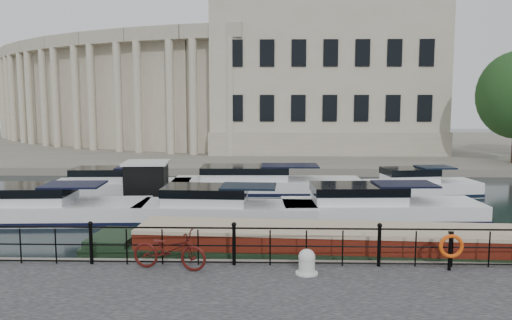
{
  "coord_description": "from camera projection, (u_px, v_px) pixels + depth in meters",
  "views": [
    {
      "loc": [
        0.95,
        -15.67,
        5.06
      ],
      "look_at": [
        0.5,
        2.0,
        3.0
      ],
      "focal_mm": 35.0,
      "sensor_mm": 36.0,
      "label": 1
    }
  ],
  "objects": [
    {
      "name": "ground_plane",
      "position": [
        239.0,
        259.0,
        16.17
      ],
      "size": [
        160.0,
        160.0,
        0.0
      ],
      "primitive_type": "plane",
      "color": "black",
      "rests_on": "ground"
    },
    {
      "name": "far_bank",
      "position": [
        260.0,
        146.0,
        54.86
      ],
      "size": [
        120.0,
        42.0,
        0.55
      ],
      "primitive_type": "cube",
      "color": "#6B665B",
      "rests_on": "ground_plane"
    },
    {
      "name": "railing",
      "position": [
        234.0,
        242.0,
        13.79
      ],
      "size": [
        24.14,
        0.14,
        1.22
      ],
      "color": "black",
      "rests_on": "near_quay"
    },
    {
      "name": "civic_building",
      "position": [
        249.0,
        82.0,
        49.84
      ],
      "size": [
        53.55,
        31.84,
        16.85
      ],
      "color": "#ADA38C",
      "rests_on": "far_bank"
    },
    {
      "name": "bicycle",
      "position": [
        169.0,
        250.0,
        13.46
      ],
      "size": [
        2.17,
        1.09,
        1.09
      ],
      "primitive_type": "imported",
      "rotation": [
        0.0,
        0.0,
        1.38
      ],
      "color": "#450F0C",
      "rests_on": "near_quay"
    },
    {
      "name": "mooring_bollard",
      "position": [
        307.0,
        262.0,
        13.12
      ],
      "size": [
        0.6,
        0.6,
        0.67
      ],
      "color": "silver",
      "rests_on": "near_quay"
    },
    {
      "name": "life_ring_post",
      "position": [
        451.0,
        247.0,
        13.29
      ],
      "size": [
        0.66,
        0.18,
        1.07
      ],
      "color": "black",
      "rests_on": "near_quay"
    },
    {
      "name": "narrowboat",
      "position": [
        353.0,
        254.0,
        15.46
      ],
      "size": [
        16.88,
        3.3,
        1.61
      ],
      "rotation": [
        0.0,
        0.0,
        -0.06
      ],
      "color": "black",
      "rests_on": "ground_plane"
    },
    {
      "name": "harbour_hut",
      "position": [
        147.0,
        184.0,
        24.95
      ],
      "size": [
        3.14,
        2.7,
        2.18
      ],
      "rotation": [
        0.0,
        0.0,
        0.09
      ],
      "color": "#6B665B",
      "rests_on": "ground_plane"
    },
    {
      "name": "cabin_cruisers",
      "position": [
        236.0,
        199.0,
        24.28
      ],
      "size": [
        24.99,
        9.8,
        1.99
      ],
      "color": "white",
      "rests_on": "ground_plane"
    }
  ]
}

